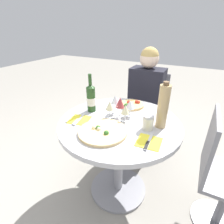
{
  "coord_description": "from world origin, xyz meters",
  "views": [
    {
      "loc": [
        0.48,
        -1.06,
        1.41
      ],
      "look_at": [
        -0.03,
        -0.06,
        0.84
      ],
      "focal_mm": 28.0,
      "sensor_mm": 36.0,
      "label": 1
    }
  ],
  "objects_px": {
    "seated_diner": "(143,109)",
    "tall_carafe": "(163,106)",
    "dining_table": "(119,138)",
    "pizza_large": "(103,131)",
    "wine_bottle": "(91,98)",
    "chair_empty_side": "(221,177)",
    "chair_behind_diner": "(146,112)"
  },
  "relations": [
    {
      "from": "pizza_large",
      "to": "tall_carafe",
      "type": "distance_m",
      "value": 0.45
    },
    {
      "from": "seated_diner",
      "to": "pizza_large",
      "type": "height_order",
      "value": "seated_diner"
    },
    {
      "from": "dining_table",
      "to": "pizza_large",
      "type": "relative_size",
      "value": 2.78
    },
    {
      "from": "chair_behind_diner",
      "to": "tall_carafe",
      "type": "relative_size",
      "value": 2.71
    },
    {
      "from": "pizza_large",
      "to": "wine_bottle",
      "type": "bearing_deg",
      "value": 135.09
    },
    {
      "from": "dining_table",
      "to": "chair_empty_side",
      "type": "xyz_separation_m",
      "value": [
        0.76,
        0.08,
        -0.13
      ]
    },
    {
      "from": "seated_diner",
      "to": "dining_table",
      "type": "bearing_deg",
      "value": 92.14
    },
    {
      "from": "chair_behind_diner",
      "to": "chair_empty_side",
      "type": "relative_size",
      "value": 1.0
    },
    {
      "from": "seated_diner",
      "to": "tall_carafe",
      "type": "height_order",
      "value": "seated_diner"
    },
    {
      "from": "chair_behind_diner",
      "to": "wine_bottle",
      "type": "distance_m",
      "value": 0.91
    },
    {
      "from": "tall_carafe",
      "to": "dining_table",
      "type": "bearing_deg",
      "value": -166.72
    },
    {
      "from": "chair_empty_side",
      "to": "tall_carafe",
      "type": "xyz_separation_m",
      "value": [
        -0.46,
        -0.01,
        0.45
      ]
    },
    {
      "from": "chair_empty_side",
      "to": "dining_table",
      "type": "bearing_deg",
      "value": -84.09
    },
    {
      "from": "seated_diner",
      "to": "tall_carafe",
      "type": "bearing_deg",
      "value": 117.65
    },
    {
      "from": "chair_empty_side",
      "to": "wine_bottle",
      "type": "bearing_deg",
      "value": -88.73
    },
    {
      "from": "pizza_large",
      "to": "wine_bottle",
      "type": "xyz_separation_m",
      "value": [
        -0.25,
        0.25,
        0.11
      ]
    },
    {
      "from": "wine_bottle",
      "to": "tall_carafe",
      "type": "xyz_separation_m",
      "value": [
        0.58,
        0.01,
        0.04
      ]
    },
    {
      "from": "chair_empty_side",
      "to": "pizza_large",
      "type": "bearing_deg",
      "value": -70.71
    },
    {
      "from": "chair_behind_diner",
      "to": "tall_carafe",
      "type": "bearing_deg",
      "value": 112.89
    },
    {
      "from": "chair_empty_side",
      "to": "pizza_large",
      "type": "height_order",
      "value": "chair_empty_side"
    },
    {
      "from": "dining_table",
      "to": "seated_diner",
      "type": "height_order",
      "value": "seated_diner"
    },
    {
      "from": "wine_bottle",
      "to": "dining_table",
      "type": "bearing_deg",
      "value": -10.74
    },
    {
      "from": "chair_empty_side",
      "to": "tall_carafe",
      "type": "bearing_deg",
      "value": -88.88
    },
    {
      "from": "dining_table",
      "to": "tall_carafe",
      "type": "distance_m",
      "value": 0.44
    },
    {
      "from": "seated_diner",
      "to": "wine_bottle",
      "type": "xyz_separation_m",
      "value": [
        -0.27,
        -0.62,
        0.31
      ]
    },
    {
      "from": "dining_table",
      "to": "chair_empty_side",
      "type": "relative_size",
      "value": 1.03
    },
    {
      "from": "chair_behind_diner",
      "to": "chair_empty_side",
      "type": "bearing_deg",
      "value": 136.34
    },
    {
      "from": "pizza_large",
      "to": "tall_carafe",
      "type": "bearing_deg",
      "value": 39.19
    },
    {
      "from": "chair_behind_diner",
      "to": "seated_diner",
      "type": "height_order",
      "value": "seated_diner"
    },
    {
      "from": "chair_behind_diner",
      "to": "wine_bottle",
      "type": "xyz_separation_m",
      "value": [
        -0.27,
        -0.77,
        0.41
      ]
    },
    {
      "from": "chair_behind_diner",
      "to": "tall_carafe",
      "type": "xyz_separation_m",
      "value": [
        0.32,
        -0.76,
        0.45
      ]
    },
    {
      "from": "pizza_large",
      "to": "dining_table",
      "type": "bearing_deg",
      "value": 79.89
    }
  ]
}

